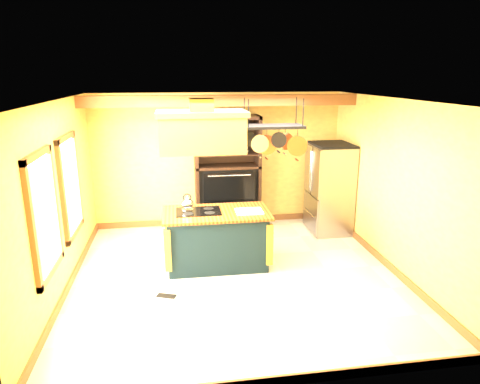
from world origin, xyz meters
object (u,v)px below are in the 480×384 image
object	(u,v)px
kitchen_island	(217,238)
refrigerator	(329,190)
range_hood	(202,130)
hutch	(227,185)
pot_rack	(274,134)

from	to	relation	value
kitchen_island	refrigerator	distance (m)	2.70
range_hood	hutch	xyz separation A→B (m)	(0.60, 1.80, -1.36)
pot_rack	range_hood	bearing A→B (deg)	180.00
pot_rack	hutch	size ratio (longest dim) A/B	0.45
hutch	refrigerator	bearing A→B (deg)	-15.49
range_hood	hutch	world-z (taller)	range_hood
pot_rack	hutch	xyz separation A→B (m)	(-0.51, 1.80, -1.26)
range_hood	refrigerator	size ratio (longest dim) A/B	0.78
range_hood	hutch	bearing A→B (deg)	71.53
range_hood	refrigerator	bearing A→B (deg)	26.24
pot_rack	hutch	bearing A→B (deg)	105.82
pot_rack	hutch	world-z (taller)	pot_rack
pot_rack	refrigerator	size ratio (longest dim) A/B	0.59
range_hood	pot_rack	world-z (taller)	same
range_hood	refrigerator	xyz separation A→B (m)	(2.56, 1.26, -1.40)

